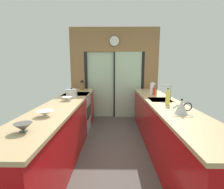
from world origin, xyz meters
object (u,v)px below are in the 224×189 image
mixing_bowl_near (23,127)px  oven_range (77,112)px  knife_block (82,86)px  soap_bottle_near (168,98)px  stock_pot (72,93)px  kettle (182,107)px  soap_bottle_far (154,91)px  paper_towel_roll (153,89)px  mixing_bowl_mid (45,113)px  mixing_bowl_far (67,99)px

mixing_bowl_near → oven_range: bearing=90.5°
knife_block → soap_bottle_near: 2.52m
oven_range → knife_block: (0.02, 0.64, 0.57)m
stock_pot → kettle: size_ratio=0.89×
soap_bottle_near → soap_bottle_far: soap_bottle_near is taller
oven_range → paper_towel_roll: size_ratio=3.11×
stock_pot → soap_bottle_near: 1.89m
mixing_bowl_mid → stock_pot: bearing=90.0°
mixing_bowl_near → paper_towel_roll: size_ratio=0.58×
mixing_bowl_near → stock_pot: size_ratio=0.74×
mixing_bowl_mid → soap_bottle_far: (1.78, 1.61, 0.05)m
oven_range → mixing_bowl_near: mixing_bowl_near is taller
kettle → soap_bottle_near: soap_bottle_near is taller
knife_block → paper_towel_roll: (1.78, -0.70, 0.03)m
kettle → soap_bottle_far: size_ratio=1.16×
mixing_bowl_far → paper_towel_roll: 1.94m
oven_range → mixing_bowl_near: 2.39m
soap_bottle_near → paper_towel_roll: (-0.00, 1.08, 0.01)m
oven_range → kettle: bearing=-43.6°
mixing_bowl_mid → knife_block: 2.47m
stock_pot → oven_range: bearing=92.1°
mixing_bowl_far → knife_block: bearing=90.0°
soap_bottle_far → soap_bottle_near: bearing=-90.0°
mixing_bowl_mid → paper_towel_roll: 2.51m
mixing_bowl_mid → mixing_bowl_far: 0.99m
paper_towel_roll → knife_block: bearing=158.4°
soap_bottle_near → mixing_bowl_near: bearing=-146.3°
oven_range → paper_towel_roll: bearing=-2.1°
mixing_bowl_near → kettle: kettle is taller
oven_range → mixing_bowl_far: size_ratio=4.60×
stock_pot → paper_towel_roll: 1.83m
kettle → oven_range: bearing=136.4°
mixing_bowl_far → mixing_bowl_near: bearing=-90.0°
paper_towel_roll → kettle: bearing=-89.9°
oven_range → mixing_bowl_far: 0.98m
mixing_bowl_far → soap_bottle_near: bearing=-10.0°
soap_bottle_far → paper_towel_roll: bearing=90.0°
mixing_bowl_far → soap_bottle_near: size_ratio=0.71×
knife_block → paper_towel_roll: size_ratio=0.93×
oven_range → soap_bottle_near: bearing=-32.6°
knife_block → soap_bottle_far: size_ratio=1.23×
soap_bottle_near → soap_bottle_far: size_ratio=1.26×
mixing_bowl_far → kettle: size_ratio=0.77×
mixing_bowl_far → soap_bottle_far: bearing=19.2°
kettle → soap_bottle_near: (-0.00, 0.56, 0.03)m
soap_bottle_near → kettle: bearing=-89.8°
mixing_bowl_mid → kettle: kettle is taller
oven_range → kettle: 2.55m
mixing_bowl_mid → paper_towel_roll: paper_towel_roll is taller
oven_range → mixing_bowl_near: size_ratio=5.33×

